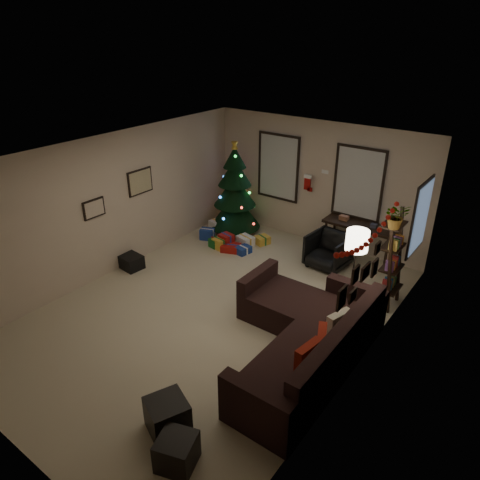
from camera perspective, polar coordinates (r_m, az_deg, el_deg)
name	(u,v)px	position (r m, az deg, el deg)	size (l,w,h in m)	color
floor	(215,311)	(7.79, -3.26, -9.00)	(7.00, 7.00, 0.00)	#BCAE8E
ceiling	(210,157)	(6.63, -3.85, 10.52)	(7.00, 7.00, 0.00)	white
wall_back	(316,183)	(9.84, 9.72, 7.14)	(5.00, 5.00, 0.00)	#C6AF96
wall_left	(111,206)	(8.80, -16.17, 4.21)	(7.00, 7.00, 0.00)	#C6AF96
wall_right	(362,291)	(6.00, 15.26, -6.27)	(7.00, 7.00, 0.00)	#C6AF96
window_back_left	(279,167)	(10.19, 4.94, 9.26)	(1.05, 0.06, 1.50)	#728CB2
window_back_right	(359,183)	(9.39, 14.88, 7.01)	(1.05, 0.06, 1.50)	#728CB2
window_right_wall	(421,217)	(8.15, 22.11, 2.69)	(0.06, 0.90, 1.30)	#728CB2
christmas_tree	(235,194)	(10.34, -0.66, 5.87)	(1.18, 1.18, 2.20)	black
presents	(229,240)	(9.95, -1.38, 0.02)	(1.50, 1.02, 0.30)	silver
sofa	(306,339)	(6.75, 8.46, -12.34)	(2.09, 3.02, 0.92)	black
pillow_red_a	(308,359)	(5.90, 8.67, -14.72)	(0.11, 0.43, 0.43)	maroon
pillow_red_b	(321,344)	(6.15, 10.31, -12.90)	(0.11, 0.42, 0.42)	maroon
pillow_cream	(338,325)	(6.55, 12.46, -10.54)	(0.12, 0.40, 0.40)	#BBB498
ottoman_near	(168,416)	(5.81, -9.23, -21.28)	(0.46, 0.46, 0.44)	black
ottoman_far	(177,452)	(5.50, -8.07, -25.18)	(0.41, 0.41, 0.39)	black
desk	(360,228)	(9.38, 15.10, 1.44)	(1.49, 0.53, 0.80)	black
desk_chair	(328,251)	(9.11, 11.22, -1.35)	(0.70, 0.65, 0.72)	black
bookshelf	(393,262)	(7.93, 18.98, -2.64)	(0.30, 0.52, 1.76)	black
potted_plant	(397,212)	(7.30, 19.40, 3.35)	(0.48, 0.42, 0.53)	#4C4C4C
floor_lamp	(356,247)	(7.06, 14.63, -0.85)	(0.35, 0.35, 1.65)	black
art_map	(140,182)	(9.14, -12.63, 7.27)	(0.04, 0.60, 0.50)	black
art_abstract	(94,208)	(8.56, -18.14, 3.84)	(0.04, 0.45, 0.35)	black
gallery	(360,278)	(5.83, 15.06, -4.68)	(0.03, 1.25, 0.54)	black
garland	(369,234)	(5.78, 16.17, 0.76)	(0.08, 1.90, 0.30)	#A5140C
stocking_left	(308,182)	(9.78, 8.65, 7.30)	(0.20, 0.05, 0.36)	#990F0C
stocking_right	(326,177)	(9.73, 10.85, 7.84)	(0.20, 0.05, 0.36)	#990F0C
storage_bin	(130,261)	(9.29, -13.91, -2.62)	(0.55, 0.36, 0.27)	black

